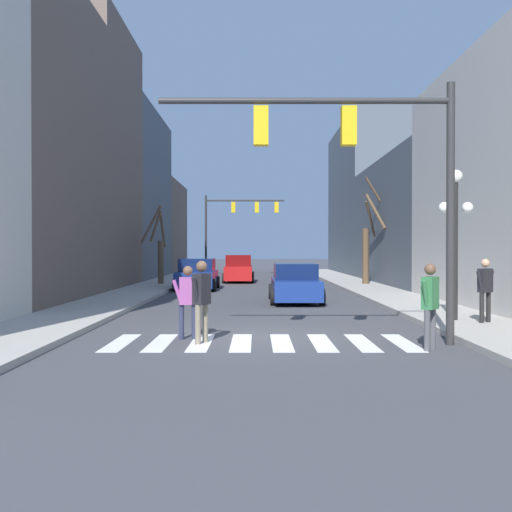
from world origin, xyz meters
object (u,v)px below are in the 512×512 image
Objects in this scene: traffic_signal_near at (362,155)px; pedestrian_near_right_corner at (429,299)px; pedestrian_waiting_at_curb at (484,285)px; traffic_signal_far at (234,216)px; street_lamp_right_corner at (454,213)px; car_parked_left_far at (196,275)px; pedestrian_crossing_street at (187,296)px; street_tree_left_mid at (158,250)px; car_parked_left_mid at (237,270)px; pedestrian_on_left_sidewalk at (200,295)px; car_parked_right_near at (294,284)px; street_tree_right_mid at (368,242)px.

traffic_signal_near reaches higher than pedestrian_near_right_corner.
pedestrian_waiting_at_curb reaches higher than pedestrian_near_right_corner.
traffic_signal_far is 32.15m from street_lamp_right_corner.
traffic_signal_far is 1.40× the size of car_parked_left_far.
pedestrian_near_right_corner is at bearing 154.78° from pedestrian_crossing_street.
street_tree_left_mid is (-3.82, -13.56, -2.65)m from traffic_signal_far.
pedestrian_on_left_sidewalk is (-0.10, -24.91, 0.28)m from car_parked_left_mid.
traffic_signal_near is at bearing -133.07° from street_lamp_right_corner.
pedestrian_waiting_at_curb is (4.52, -7.89, 0.43)m from car_parked_right_near.
pedestrian_near_right_corner is at bearing 19.65° from pedestrian_waiting_at_curb.
pedestrian_on_left_sidewalk is (-2.75, -10.47, 0.36)m from car_parked_right_near.
pedestrian_on_left_sidewalk is at bearing 112.71° from pedestrian_crossing_street.
traffic_signal_far is 3.80× the size of pedestrian_waiting_at_curb.
car_parked_right_near is 1.07× the size of street_tree_left_mid.
traffic_signal_far reaches higher than street_lamp_right_corner.
street_tree_right_mid is (7.99, 20.06, 1.50)m from pedestrian_crossing_street.
street_lamp_right_corner is 2.44× the size of pedestrian_waiting_at_curb.
pedestrian_crossing_street is at bearing -160.19° from street_lamp_right_corner.
car_parked_left_far is 2.71× the size of pedestrian_waiting_at_curb.
street_tree_left_mid is (-11.59, 18.31, 0.94)m from pedestrian_waiting_at_curb.
car_parked_left_far is at bearing 31.92° from car_parked_right_near.
car_parked_right_near is 0.78× the size of street_tree_right_mid.
street_tree_right_mid reaches higher than traffic_signal_near.
pedestrian_near_right_corner is at bearing -97.43° from street_tree_right_mid.
pedestrian_waiting_at_curb is at bearing -178.13° from pedestrian_near_right_corner.
traffic_signal_far reaches higher than traffic_signal_near.
pedestrian_on_left_sidewalk reaches higher than car_parked_right_near.
pedestrian_on_left_sidewalk is 7.72m from pedestrian_waiting_at_curb.
street_tree_right_mid is at bearing -1.06° from street_tree_left_mid.
pedestrian_crossing_street is at bearing -175.11° from car_parked_left_far.
pedestrian_waiting_at_curb is at bearing -149.15° from car_parked_left_far.
pedestrian_on_left_sidewalk is 0.72m from pedestrian_crossing_street.
traffic_signal_near is 34.89m from traffic_signal_far.
pedestrian_crossing_street reaches higher than car_parked_right_near.
street_tree_right_mid is (7.51, -4.25, 1.70)m from car_parked_left_mid.
car_parked_left_far is at bearing -94.68° from traffic_signal_far.
street_lamp_right_corner is 0.68× the size of street_tree_right_mid.
street_tree_right_mid reaches higher than pedestrian_waiting_at_curb.
street_lamp_right_corner is at bearing -93.05° from street_tree_right_mid.
traffic_signal_near is 3.40m from pedestrian_near_right_corner.
traffic_signal_far is 1.05× the size of street_tree_right_mid.
traffic_signal_far is 35.93m from pedestrian_near_right_corner.
traffic_signal_far is 1.44× the size of street_tree_left_mid.
car_parked_left_far reaches higher than car_parked_right_near.
car_parked_right_near is 2.60× the size of pedestrian_on_left_sidewalk.
pedestrian_waiting_at_curb is at bearing -76.30° from traffic_signal_far.
pedestrian_crossing_street reaches higher than car_parked_left_far.
traffic_signal_near is 21.33m from street_tree_right_mid.
car_parked_right_near is 2.83× the size of pedestrian_waiting_at_curb.
pedestrian_waiting_at_curb is (2.47, 3.48, 0.09)m from pedestrian_near_right_corner.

